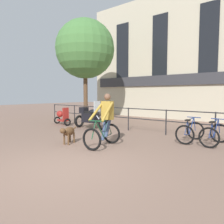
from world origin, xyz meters
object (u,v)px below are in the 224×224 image
parked_motorcycle (90,117)px  dog (68,132)px  cyclist_with_bike (105,123)px  parked_bicycle_mid_left (215,134)px  parked_scooter (62,116)px  parked_bicycle_near_lamp (190,132)px

parked_motorcycle → dog: bearing=-150.9°
cyclist_with_bike → dog: size_ratio=1.87×
dog → parked_bicycle_mid_left: size_ratio=0.79×
cyclist_with_bike → parked_scooter: (-5.07, 2.22, -0.30)m
cyclist_with_bike → parked_bicycle_mid_left: (2.72, 2.36, -0.41)m
parked_bicycle_mid_left → parked_scooter: bearing=4.4°
parked_motorcycle → parked_bicycle_near_lamp: parked_motorcycle is taller
parked_bicycle_mid_left → parked_motorcycle: bearing=4.8°
dog → parked_bicycle_near_lamp: parked_bicycle_near_lamp is taller
cyclist_with_bike → parked_bicycle_mid_left: 3.63m
cyclist_with_bike → dog: cyclist_with_bike is taller
parked_bicycle_near_lamp → parked_bicycle_mid_left: 0.80m
parked_motorcycle → parked_bicycle_near_lamp: 4.81m
dog → parked_scooter: parked_scooter is taller
parked_bicycle_near_lamp → parked_motorcycle: bearing=1.5°
parked_scooter → parked_bicycle_near_lamp: bearing=-77.8°
dog → parked_scooter: size_ratio=0.68×
dog → parked_motorcycle: bearing=104.8°
cyclist_with_bike → dog: 1.32m
parked_bicycle_near_lamp → parked_bicycle_mid_left: size_ratio=0.97×
cyclist_with_bike → parked_bicycle_near_lamp: (1.93, 2.36, -0.41)m
parked_bicycle_near_lamp → parked_scooter: (-7.00, -0.14, 0.10)m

